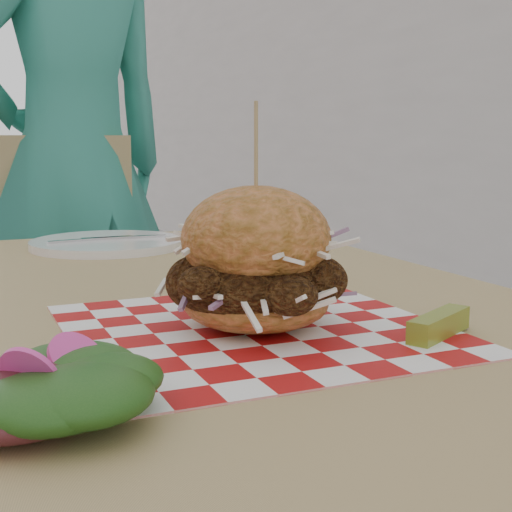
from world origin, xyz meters
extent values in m
imported|color=teal|center=(0.28, 1.28, 0.88)|extent=(0.74, 0.60, 1.75)
cube|color=tan|center=(0.21, 0.11, 0.73)|extent=(0.80, 1.20, 0.04)
cylinder|color=#333338|center=(0.55, 0.65, 0.35)|extent=(0.05, 0.05, 0.71)
cube|color=tan|center=(0.21, 1.04, 0.45)|extent=(0.46, 0.46, 0.04)
cube|color=tan|center=(0.23, 1.24, 0.70)|extent=(0.42, 0.08, 0.50)
cylinder|color=#333338|center=(0.37, 0.84, 0.21)|extent=(0.03, 0.03, 0.43)
cylinder|color=#333338|center=(0.05, 1.24, 0.21)|extent=(0.03, 0.03, 0.43)
cylinder|color=#333338|center=(0.41, 1.20, 0.21)|extent=(0.03, 0.03, 0.43)
cube|color=#B61213|center=(0.23, -0.08, 0.75)|extent=(0.36, 0.36, 0.00)
ellipsoid|color=#C67238|center=(0.23, -0.08, 0.78)|extent=(0.14, 0.14, 0.05)
ellipsoid|color=brown|center=(0.23, -0.08, 0.80)|extent=(0.16, 0.15, 0.08)
ellipsoid|color=#C67238|center=(0.23, -0.08, 0.84)|extent=(0.15, 0.15, 0.10)
cylinder|color=tan|center=(0.23, -0.08, 0.92)|extent=(0.00, 0.00, 0.11)
cube|color=olive|center=(0.38, -0.17, 0.76)|extent=(0.09, 0.06, 0.02)
ellipsoid|color=#3F1419|center=(0.05, -0.23, 0.76)|extent=(0.08, 0.08, 0.03)
ellipsoid|color=#194714|center=(0.04, -0.21, 0.76)|extent=(0.08, 0.08, 0.03)
ellipsoid|color=#194714|center=(0.01, -0.21, 0.76)|extent=(0.08, 0.08, 0.03)
ellipsoid|color=#3F1419|center=(-0.01, -0.22, 0.76)|extent=(0.08, 0.08, 0.03)
ellipsoid|color=#194714|center=(-0.01, -0.25, 0.76)|extent=(0.08, 0.08, 0.03)
ellipsoid|color=#194714|center=(0.01, -0.26, 0.76)|extent=(0.08, 0.08, 0.03)
ellipsoid|color=#3F1419|center=(0.04, -0.26, 0.76)|extent=(0.08, 0.08, 0.03)
cylinder|color=#EB41A6|center=(0.03, -0.21, 0.79)|extent=(0.05, 0.05, 0.04)
cylinder|color=white|center=(0.21, 0.54, 0.76)|extent=(0.27, 0.27, 0.01)
cube|color=silver|center=(0.18, 0.54, 0.77)|extent=(0.15, 0.03, 0.00)
cube|color=silver|center=(0.24, 0.54, 0.77)|extent=(0.15, 0.03, 0.00)
cube|color=olive|center=(0.47, 0.45, 0.76)|extent=(0.15, 0.12, 0.02)
ellipsoid|color=#194714|center=(0.47, 0.45, 0.79)|extent=(0.09, 0.09, 0.03)
camera|label=1|loc=(-0.04, -0.71, 0.94)|focal=50.00mm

